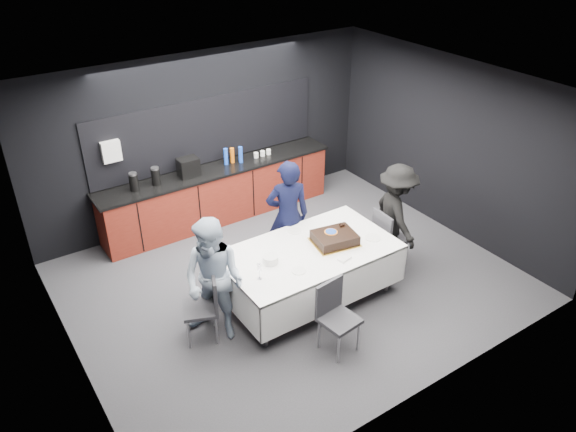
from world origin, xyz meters
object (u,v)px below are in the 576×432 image
object	(u,v)px
cake_assembly	(335,238)
chair_right	(387,235)
plate_stack	(271,260)
person_center	(288,216)
champagne_flute	(259,268)
chair_near	(335,311)
person_right	(396,215)
person_left	(214,281)
chair_left	(206,302)
party_table	(309,258)

from	to	relation	value
cake_assembly	chair_right	size ratio (longest dim) A/B	0.72
cake_assembly	chair_right	bearing A→B (deg)	1.63
plate_stack	person_center	xyz separation A→B (m)	(0.76, 0.75, 0.03)
champagne_flute	chair_near	bearing A→B (deg)	-53.34
person_right	champagne_flute	bearing A→B (deg)	112.13
cake_assembly	champagne_flute	distance (m)	1.27
chair_right	person_left	world-z (taller)	person_left
chair_left	chair_right	size ratio (longest dim) A/B	1.00
chair_right	person_center	bearing A→B (deg)	146.84
party_table	chair_left	bearing A→B (deg)	178.20
person_center	party_table	bearing A→B (deg)	98.93
plate_stack	person_right	size ratio (longest dim) A/B	0.13
party_table	chair_left	size ratio (longest dim) A/B	2.51
party_table	chair_near	distance (m)	1.01
person_right	cake_assembly	bearing A→B (deg)	111.18
plate_stack	person_left	distance (m)	0.80
person_left	person_right	size ratio (longest dim) A/B	1.06
chair_right	person_center	xyz separation A→B (m)	(-1.22, 0.80, 0.33)
person_right	chair_right	bearing A→B (deg)	123.75
plate_stack	chair_right	world-z (taller)	chair_right
chair_near	person_right	size ratio (longest dim) A/B	0.59
cake_assembly	chair_left	world-z (taller)	cake_assembly
chair_right	person_left	distance (m)	2.80
plate_stack	champagne_flute	distance (m)	0.38
cake_assembly	person_right	xyz separation A→B (m)	(1.21, 0.09, -0.07)
chair_right	person_center	size ratio (longest dim) A/B	0.54
plate_stack	person_left	world-z (taller)	person_left
champagne_flute	cake_assembly	bearing A→B (deg)	6.03
chair_right	plate_stack	bearing A→B (deg)	178.56
plate_stack	chair_right	distance (m)	2.00
cake_assembly	chair_right	world-z (taller)	cake_assembly
person_center	person_right	bearing A→B (deg)	174.22
chair_left	chair_near	bearing A→B (deg)	-39.95
chair_near	person_center	size ratio (longest dim) A/B	0.54
party_table	person_left	world-z (taller)	person_left
plate_stack	chair_near	xyz separation A→B (m)	(0.28, -0.99, -0.30)
champagne_flute	chair_right	bearing A→B (deg)	4.08
champagne_flute	plate_stack	bearing A→B (deg)	36.02
plate_stack	person_left	size ratio (longest dim) A/B	0.12
cake_assembly	person_center	world-z (taller)	person_center
party_table	chair_near	world-z (taller)	chair_near
plate_stack	person_right	bearing A→B (deg)	0.25
chair_left	chair_near	world-z (taller)	same
party_table	champagne_flute	bearing A→B (deg)	-167.89
champagne_flute	chair_near	size ratio (longest dim) A/B	0.24
cake_assembly	person_center	size ratio (longest dim) A/B	0.39
party_table	chair_near	size ratio (longest dim) A/B	2.51
person_left	person_right	bearing A→B (deg)	57.01
party_table	plate_stack	distance (m)	0.62
plate_stack	person_center	world-z (taller)	person_center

